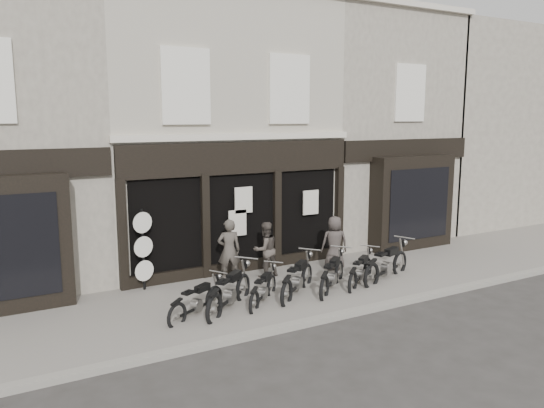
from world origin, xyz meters
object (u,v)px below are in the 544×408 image
motorcycle_1 (230,295)px  advert_sign_post (143,253)px  motorcycle_3 (297,282)px  motorcycle_2 (263,292)px  man_left (229,250)px  man_right (334,243)px  motorcycle_4 (332,278)px  motorcycle_5 (361,273)px  motorcycle_0 (197,304)px  man_centre (265,249)px  motorcycle_6 (387,267)px

motorcycle_1 → advert_sign_post: 2.78m
motorcycle_1 → motorcycle_3: bearing=-37.3°
motorcycle_2 → advert_sign_post: size_ratio=0.68×
man_left → advert_sign_post: size_ratio=0.77×
man_right → motorcycle_4: bearing=75.2°
advert_sign_post → motorcycle_5: bearing=-39.7°
motorcycle_0 → motorcycle_5: size_ratio=0.99×
motorcycle_0 → man_left: (1.69, 1.92, 0.62)m
motorcycle_2 → motorcycle_5: bearing=-43.3°
motorcycle_3 → advert_sign_post: (-3.34, 2.22, 0.67)m
motorcycle_1 → motorcycle_2: (0.91, 0.01, -0.08)m
motorcycle_4 → man_right: size_ratio=1.15×
motorcycle_4 → man_right: bearing=12.7°
motorcycle_0 → motorcycle_4: bearing=-30.0°
motorcycle_3 → man_left: 2.18m
man_centre → man_right: man_right is taller
motorcycle_6 → motorcycle_5: bearing=158.3°
man_right → motorcycle_1: bearing=42.2°
man_right → advert_sign_post: advert_sign_post is taller
motorcycle_1 → man_centre: man_centre is taller
motorcycle_6 → man_right: bearing=96.7°
motorcycle_2 → man_centre: man_centre is taller
motorcycle_0 → motorcycle_1: size_ratio=0.91×
motorcycle_3 → advert_sign_post: advert_sign_post is taller
motorcycle_1 → motorcycle_2: motorcycle_1 is taller
man_centre → advert_sign_post: (-3.33, 0.51, 0.20)m
motorcycle_0 → motorcycle_2: motorcycle_0 is taller
motorcycle_1 → motorcycle_0: bearing=140.6°
motorcycle_4 → motorcycle_5: size_ratio=1.03×
motorcycle_0 → motorcycle_5: 4.75m
motorcycle_2 → man_left: (-0.05, 1.90, 0.62)m
motorcycle_0 → man_right: (4.90, 1.46, 0.55)m
motorcycle_1 → motorcycle_5: size_ratio=1.08×
motorcycle_1 → motorcycle_2: 0.91m
man_right → man_centre: bearing=12.9°
motorcycle_2 → man_centre: 2.14m
motorcycle_3 → motorcycle_4: size_ratio=1.03×
motorcycle_5 → motorcycle_1: bearing=145.0°
motorcycle_0 → motorcycle_1: 0.84m
motorcycle_1 → man_left: man_left is taller
motorcycle_4 → advert_sign_post: (-4.34, 2.33, 0.68)m
motorcycle_2 → man_left: man_left is taller
motorcycle_2 → motorcycle_6: motorcycle_6 is taller
motorcycle_4 → man_left: 2.90m
motorcycle_4 → man_centre: size_ratio=1.17×
motorcycle_2 → motorcycle_6: size_ratio=0.68×
motorcycle_1 → motorcycle_4: 2.95m
motorcycle_4 → advert_sign_post: size_ratio=0.81×
motorcycle_5 → man_right: man_right is taller
motorcycle_4 → motorcycle_5: 0.96m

